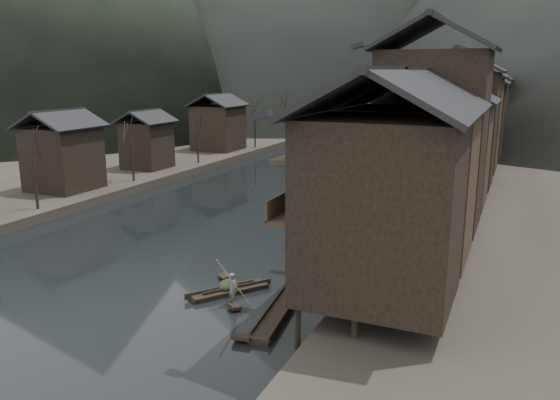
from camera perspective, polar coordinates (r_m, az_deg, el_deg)
The scene contains 12 objects.
water at distance 41.77m, azimuth -11.00°, elevation -5.28°, with size 300.00×300.00×0.00m, color black.
left_bank at distance 93.50m, azimuth -14.78°, elevation 5.26°, with size 40.00×200.00×1.20m, color #2D2823.
stilt_houses at distance 51.93m, azimuth 17.71°, elevation 8.20°, with size 9.00×67.60×16.89m.
left_houses at distance 68.49m, azimuth -15.81°, elevation 6.61°, with size 8.10×53.20×8.73m.
bare_trees at distance 69.63m, azimuth -11.38°, elevation 7.65°, with size 3.96×74.17×7.92m.
moored_sampans at distance 52.74m, azimuth 10.92°, elevation -1.09°, with size 2.61×56.49×0.47m.
midriver_boats at distance 83.49m, azimuth 6.12°, elevation 4.42°, with size 12.44×24.67×0.45m.
stone_bridge at distance 107.08m, azimuth 11.57°, elevation 8.85°, with size 40.00×6.00×9.00m.
hero_sampan at distance 33.69m, azimuth -5.35°, elevation -9.37°, with size 3.89×4.86×0.44m.
cargo_heap at distance 33.70m, azimuth -5.42°, elevation -8.28°, with size 1.18×1.54×0.71m, color black.
boatman at distance 31.53m, azimuth -4.97°, elevation -8.74°, with size 0.67×0.44×1.83m, color #605F62.
bamboo_pole at distance 30.54m, azimuth -4.74°, elevation -4.23°, with size 0.06×0.06×4.02m, color #8C7A51.
Camera 1 is at (22.97, -32.27, 13.26)m, focal length 35.00 mm.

